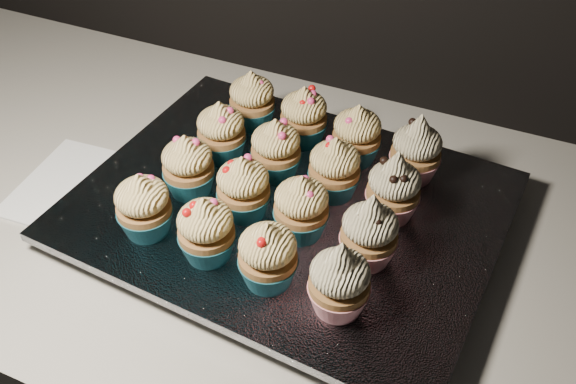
# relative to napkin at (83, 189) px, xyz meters

# --- Properties ---
(worktop) EXTENTS (2.44, 0.64, 0.04)m
(worktop) POSITION_rel_napkin_xyz_m (0.28, 0.06, -0.02)
(worktop) COLOR beige
(worktop) RESTS_ON cabinet
(napkin) EXTENTS (0.18, 0.18, 0.00)m
(napkin) POSITION_rel_napkin_xyz_m (0.00, 0.00, 0.00)
(napkin) COLOR white
(napkin) RESTS_ON worktop
(baking_tray) EXTENTS (0.48, 0.38, 0.02)m
(baking_tray) POSITION_rel_napkin_xyz_m (0.27, 0.05, 0.01)
(baking_tray) COLOR black
(baking_tray) RESTS_ON worktop
(foil_lining) EXTENTS (0.52, 0.42, 0.01)m
(foil_lining) POSITION_rel_napkin_xyz_m (0.27, 0.05, 0.03)
(foil_lining) COLOR silver
(foil_lining) RESTS_ON baking_tray
(cupcake_0) EXTENTS (0.06, 0.06, 0.08)m
(cupcake_0) POSITION_rel_napkin_xyz_m (0.14, -0.06, 0.07)
(cupcake_0) COLOR #175C6D
(cupcake_0) RESTS_ON foil_lining
(cupcake_1) EXTENTS (0.06, 0.06, 0.08)m
(cupcake_1) POSITION_rel_napkin_xyz_m (0.22, -0.06, 0.07)
(cupcake_1) COLOR #175C6D
(cupcake_1) RESTS_ON foil_lining
(cupcake_2) EXTENTS (0.06, 0.06, 0.08)m
(cupcake_2) POSITION_rel_napkin_xyz_m (0.30, -0.07, 0.07)
(cupcake_2) COLOR #175C6D
(cupcake_2) RESTS_ON foil_lining
(cupcake_3) EXTENTS (0.06, 0.06, 0.10)m
(cupcake_3) POSITION_rel_napkin_xyz_m (0.38, -0.07, 0.07)
(cupcake_3) COLOR red
(cupcake_3) RESTS_ON foil_lining
(cupcake_4) EXTENTS (0.06, 0.06, 0.08)m
(cupcake_4) POSITION_rel_napkin_xyz_m (0.15, 0.03, 0.07)
(cupcake_4) COLOR #175C6D
(cupcake_4) RESTS_ON foil_lining
(cupcake_5) EXTENTS (0.06, 0.06, 0.08)m
(cupcake_5) POSITION_rel_napkin_xyz_m (0.23, 0.02, 0.07)
(cupcake_5) COLOR #175C6D
(cupcake_5) RESTS_ON foil_lining
(cupcake_6) EXTENTS (0.06, 0.06, 0.08)m
(cupcake_6) POSITION_rel_napkin_xyz_m (0.30, 0.01, 0.07)
(cupcake_6) COLOR #175C6D
(cupcake_6) RESTS_ON foil_lining
(cupcake_7) EXTENTS (0.06, 0.06, 0.10)m
(cupcake_7) POSITION_rel_napkin_xyz_m (0.39, 0.01, 0.07)
(cupcake_7) COLOR red
(cupcake_7) RESTS_ON foil_lining
(cupcake_8) EXTENTS (0.06, 0.06, 0.08)m
(cupcake_8) POSITION_rel_napkin_xyz_m (0.16, 0.10, 0.07)
(cupcake_8) COLOR #175C6D
(cupcake_8) RESTS_ON foil_lining
(cupcake_9) EXTENTS (0.06, 0.06, 0.08)m
(cupcake_9) POSITION_rel_napkin_xyz_m (0.23, 0.10, 0.07)
(cupcake_9) COLOR #175C6D
(cupcake_9) RESTS_ON foil_lining
(cupcake_10) EXTENTS (0.06, 0.06, 0.08)m
(cupcake_10) POSITION_rel_napkin_xyz_m (0.31, 0.09, 0.07)
(cupcake_10) COLOR #175C6D
(cupcake_10) RESTS_ON foil_lining
(cupcake_11) EXTENTS (0.06, 0.06, 0.10)m
(cupcake_11) POSITION_rel_napkin_xyz_m (0.39, 0.08, 0.07)
(cupcake_11) COLOR red
(cupcake_11) RESTS_ON foil_lining
(cupcake_12) EXTENTS (0.06, 0.06, 0.08)m
(cupcake_12) POSITION_rel_napkin_xyz_m (0.16, 0.18, 0.07)
(cupcake_12) COLOR #175C6D
(cupcake_12) RESTS_ON foil_lining
(cupcake_13) EXTENTS (0.06, 0.06, 0.08)m
(cupcake_13) POSITION_rel_napkin_xyz_m (0.24, 0.18, 0.07)
(cupcake_13) COLOR #175C6D
(cupcake_13) RESTS_ON foil_lining
(cupcake_14) EXTENTS (0.06, 0.06, 0.08)m
(cupcake_14) POSITION_rel_napkin_xyz_m (0.32, 0.16, 0.07)
(cupcake_14) COLOR #175C6D
(cupcake_14) RESTS_ON foil_lining
(cupcake_15) EXTENTS (0.06, 0.06, 0.10)m
(cupcake_15) POSITION_rel_napkin_xyz_m (0.39, 0.16, 0.07)
(cupcake_15) COLOR red
(cupcake_15) RESTS_ON foil_lining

